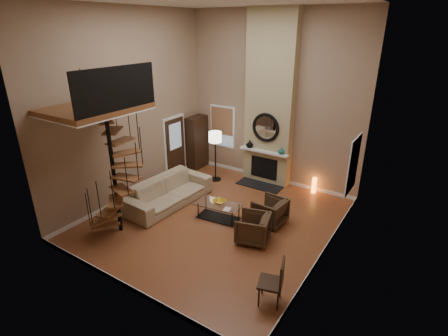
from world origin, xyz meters
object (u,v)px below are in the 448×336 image
Objects in this scene: floor_lamp at (215,141)px; sofa at (169,191)px; armchair_far at (256,229)px; coffee_table at (218,209)px; armchair_near at (272,212)px; accent_lamp at (314,185)px; side_chair at (275,280)px; hutch at (198,143)px.

sofa is at bearing -94.88° from floor_lamp.
armchair_far reaches higher than coffee_table.
armchair_near is at bearing -75.31° from sofa.
side_chair is at bearing -78.87° from accent_lamp.
armchair_near is (3.09, 0.62, -0.04)m from sofa.
side_chair is (1.29, -2.59, 0.17)m from armchair_near.
floor_lamp is (1.24, -0.64, 0.46)m from hutch.
armchair_far is 1.43m from coffee_table.
hutch is at bearing -142.50° from armchair_far.
side_chair is at bearing 31.49° from armchair_near.
coffee_table is 2.85m from floor_lamp.
coffee_table is 1.36× the size of side_chair.
armchair_far is 4.00m from floor_lamp.
accent_lamp is at bearing 3.12° from hutch.
armchair_near is at bearing 22.19° from coffee_table.
armchair_far is (3.10, -0.34, -0.04)m from sofa.
armchair_near is 3.46m from floor_lamp.
accent_lamp is (4.44, 0.24, -0.70)m from hutch.
armchair_far is at bearing -37.24° from hutch.
floor_lamp is at bearing -146.07° from armchair_far.
hutch is at bearing 23.74° from sofa.
armchair_far is (4.15, -3.16, -0.60)m from hutch.
side_chair is at bearing -37.43° from coffee_table.
hutch is 2.48× the size of armchair_near.
coffee_table is 3.35m from side_chair.
armchair_near reaches higher than accent_lamp.
coffee_table is at bearing -62.92° from armchair_near.
armchair_far is 3.41m from accent_lamp.
accent_lamp is at bearing 101.13° from side_chair.
hutch is 5.25m from armchair_far.
side_chair reaches higher than coffee_table.
hutch reaches higher than armchair_near.
side_chair is (0.99, -5.03, 0.28)m from accent_lamp.
sofa is 3.15m from armchair_near.
sofa reaches higher than coffee_table.
armchair_near is at bearing -97.16° from accent_lamp.
sofa is 4.80m from side_chair.
hutch is at bearing -176.88° from accent_lamp.
floor_lamp is at bearing 135.34° from side_chair.
floor_lamp is at bearing -113.39° from armchair_near.
hutch reaches higher than sofa.
hutch is 0.71× the size of sofa.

